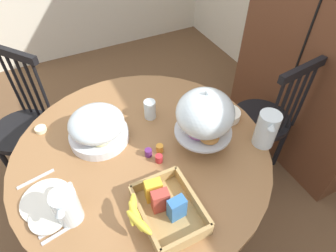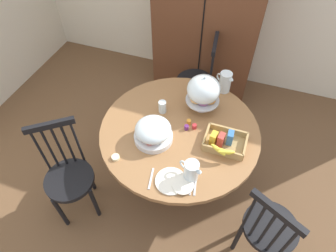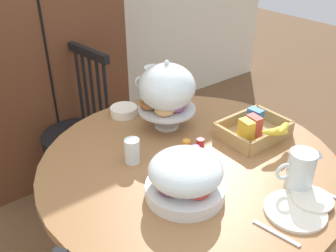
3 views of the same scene
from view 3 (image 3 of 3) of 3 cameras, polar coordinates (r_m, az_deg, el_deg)
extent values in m
cube|color=brown|center=(2.63, -20.15, 12.14)|extent=(1.10, 0.56, 1.90)
cube|color=black|center=(2.35, -18.16, 12.90)|extent=(0.01, 0.01, 1.52)
cylinder|color=olive|center=(1.65, 3.22, -5.69)|extent=(1.28, 1.28, 0.04)
cylinder|color=brown|center=(1.86, 2.92, -14.08)|extent=(0.14, 0.14, 0.63)
cylinder|color=black|center=(2.42, -13.78, -1.53)|extent=(0.40, 0.40, 0.04)
cylinder|color=black|center=(2.59, -17.46, -5.76)|extent=(0.04, 0.04, 0.45)
cylinder|color=black|center=(2.39, -14.10, -8.65)|extent=(0.04, 0.04, 0.45)
cylinder|color=black|center=(2.70, -12.35, -3.41)|extent=(0.04, 0.04, 0.45)
cylinder|color=black|center=(2.50, -8.72, -5.95)|extent=(0.04, 0.04, 0.45)
cylinder|color=black|center=(2.49, -13.12, 5.75)|extent=(0.02, 0.02, 0.48)
cylinder|color=black|center=(2.43, -12.21, 5.30)|extent=(0.02, 0.02, 0.48)
cylinder|color=black|center=(2.38, -11.25, 4.82)|extent=(0.02, 0.02, 0.48)
cylinder|color=black|center=(2.32, -10.26, 4.32)|extent=(0.02, 0.02, 0.48)
cylinder|color=black|center=(2.27, -9.22, 3.79)|extent=(0.02, 0.02, 0.48)
cube|color=black|center=(2.28, -11.90, 10.73)|extent=(0.08, 0.36, 0.05)
cylinder|color=black|center=(2.34, 21.82, -11.06)|extent=(0.04, 0.04, 0.45)
cylinder|color=silver|center=(1.87, -0.18, 0.20)|extent=(0.12, 0.12, 0.02)
cylinder|color=silver|center=(1.86, -0.18, 1.19)|extent=(0.03, 0.03, 0.09)
cylinder|color=silver|center=(1.83, -0.18, 2.59)|extent=(0.28, 0.28, 0.01)
torus|color=#B27033|center=(1.85, 1.55, 3.73)|extent=(0.10, 0.10, 0.03)
torus|color=#D19347|center=(1.89, -1.07, 4.33)|extent=(0.10, 0.10, 0.03)
torus|color=#935628|center=(1.83, -2.78, 3.30)|extent=(0.10, 0.10, 0.03)
torus|color=tan|center=(1.77, -0.52, 2.41)|extent=(0.10, 0.10, 0.03)
torus|color=#994C84|center=(1.80, 1.02, 2.94)|extent=(0.10, 0.10, 0.03)
ellipsoid|color=silver|center=(1.78, -0.19, 5.90)|extent=(0.27, 0.27, 0.22)
sphere|color=silver|center=(1.74, -0.20, 9.52)|extent=(0.02, 0.02, 0.02)
cylinder|color=silver|center=(1.44, 2.57, -9.52)|extent=(0.30, 0.30, 0.05)
ellipsoid|color=beige|center=(1.45, 4.82, -7.45)|extent=(0.09, 0.09, 0.03)
ellipsoid|color=#8CBF59|center=(1.45, 0.77, -7.13)|extent=(0.09, 0.09, 0.03)
ellipsoid|color=#6B2D4C|center=(1.39, 0.29, -9.32)|extent=(0.09, 0.09, 0.03)
ellipsoid|color=#CC3D33|center=(1.38, 4.48, -9.71)|extent=(0.09, 0.09, 0.03)
ellipsoid|color=silver|center=(1.38, 2.66, -6.65)|extent=(0.28, 0.28, 0.13)
cylinder|color=silver|center=(1.52, 19.27, -6.34)|extent=(0.10, 0.10, 0.16)
cylinder|color=orange|center=(1.53, 19.11, -7.08)|extent=(0.09, 0.09, 0.11)
cone|color=silver|center=(1.52, 21.65, -3.82)|extent=(0.05, 0.05, 0.03)
torus|color=silver|center=(1.48, 17.11, -6.56)|extent=(0.07, 0.04, 0.07)
cylinder|color=silver|center=(2.11, -2.10, 6.39)|extent=(0.11, 0.11, 0.19)
cylinder|color=white|center=(2.12, -2.09, 5.68)|extent=(0.09, 0.09, 0.13)
cone|color=silver|center=(2.08, -0.38, 8.47)|extent=(0.05, 0.05, 0.03)
torus|color=silver|center=(2.10, -4.00, 6.56)|extent=(0.07, 0.05, 0.07)
cube|color=tan|center=(1.84, 12.60, -1.20)|extent=(0.30, 0.22, 0.01)
cube|color=tan|center=(1.77, 15.36, -1.84)|extent=(0.30, 0.02, 0.07)
cube|color=tan|center=(1.89, 10.20, 0.91)|extent=(0.30, 0.02, 0.07)
cube|color=tan|center=(1.73, 9.45, -1.97)|extent=(0.02, 0.22, 0.07)
cube|color=tan|center=(1.94, 15.60, 0.97)|extent=(0.02, 0.22, 0.07)
cube|color=gold|center=(1.74, 11.62, -0.79)|extent=(0.05, 0.08, 0.11)
cube|color=#B23D33|center=(1.78, 12.72, -0.16)|extent=(0.05, 0.07, 0.11)
cube|color=#336BAD|center=(1.84, 12.90, 0.95)|extent=(0.05, 0.07, 0.11)
ellipsoid|color=yellow|center=(1.71, 15.78, -0.87)|extent=(0.14, 0.08, 0.05)
ellipsoid|color=yellow|center=(1.73, 16.39, -0.56)|extent=(0.13, 0.03, 0.05)
ellipsoid|color=yellow|center=(1.75, 16.99, -0.25)|extent=(0.14, 0.08, 0.05)
cylinder|color=white|center=(1.45, 18.53, -11.95)|extent=(0.22, 0.22, 0.01)
cylinder|color=white|center=(1.50, 20.85, -10.20)|extent=(0.15, 0.15, 0.01)
cylinder|color=white|center=(1.98, -6.62, 2.25)|extent=(0.14, 0.14, 0.04)
cylinder|color=silver|center=(1.60, -5.39, -3.75)|extent=(0.06, 0.06, 0.11)
cylinder|color=#B7282D|center=(1.71, 4.88, -2.56)|extent=(0.04, 0.04, 0.04)
cylinder|color=orange|center=(1.70, 2.88, -2.71)|extent=(0.04, 0.04, 0.04)
cylinder|color=#5B2366|center=(1.67, 4.24, -3.60)|extent=(0.04, 0.04, 0.04)
cube|color=silver|center=(1.56, 20.73, -9.26)|extent=(0.04, 0.17, 0.01)
cube|color=silver|center=(1.58, 21.16, -8.71)|extent=(0.04, 0.17, 0.01)
cube|color=silver|center=(1.36, 15.91, -15.21)|extent=(0.04, 0.17, 0.01)
camera|label=1|loc=(1.93, 35.97, 29.98)|focal=30.72mm
camera|label=2|loc=(1.60, 91.25, 35.83)|focal=30.96mm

